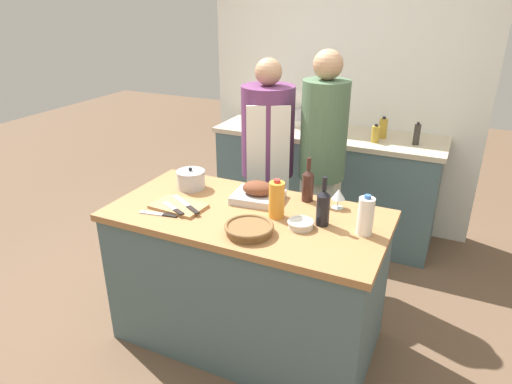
{
  "coord_description": "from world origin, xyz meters",
  "views": [
    {
      "loc": [
        1.02,
        -2.07,
        2.0
      ],
      "look_at": [
        0.0,
        0.12,
        0.95
      ],
      "focal_mm": 32.0,
      "sensor_mm": 36.0,
      "label": 1
    }
  ],
  "objects": [
    {
      "name": "wine_bottle_green",
      "position": [
        0.43,
        0.04,
        0.98
      ],
      "size": [
        0.07,
        0.07,
        0.27
      ],
      "color": "black",
      "rests_on": "kitchen_island"
    },
    {
      "name": "knife_bread",
      "position": [
        -0.43,
        -0.23,
        0.87
      ],
      "size": [
        0.23,
        0.07,
        0.01
      ],
      "color": "#B7B7BC",
      "rests_on": "kitchen_island"
    },
    {
      "name": "person_cook_aproned",
      "position": [
        -0.24,
        0.82,
        0.88
      ],
      "size": [
        0.4,
        0.42,
        1.61
      ],
      "rotation": [
        0.0,
        0.0,
        0.43
      ],
      "color": "beige",
      "rests_on": "ground_plane"
    },
    {
      "name": "roasting_pan",
      "position": [
        -0.01,
        0.17,
        0.91
      ],
      "size": [
        0.31,
        0.27,
        0.12
      ],
      "color": "#BCBCC1",
      "rests_on": "kitchen_island"
    },
    {
      "name": "wicker_basket",
      "position": [
        0.12,
        -0.21,
        0.9
      ],
      "size": [
        0.26,
        0.26,
        0.05
      ],
      "color": "brown",
      "rests_on": "kitchen_island"
    },
    {
      "name": "wine_glass_left",
      "position": [
        0.44,
        0.28,
        0.95
      ],
      "size": [
        0.08,
        0.08,
        0.12
      ],
      "color": "silver",
      "rests_on": "kitchen_island"
    },
    {
      "name": "knife_paring",
      "position": [
        -0.38,
        -0.17,
        0.89
      ],
      "size": [
        0.19,
        0.11,
        0.01
      ],
      "color": "#B7B7BC",
      "rests_on": "cutting_board"
    },
    {
      "name": "person_cook_guest",
      "position": [
        0.17,
        0.84,
        0.94
      ],
      "size": [
        0.32,
        0.32,
        1.68
      ],
      "rotation": [
        0.0,
        0.0,
        0.02
      ],
      "color": "beige",
      "rests_on": "ground_plane"
    },
    {
      "name": "juice_jug",
      "position": [
        0.17,
        0.02,
        0.97
      ],
      "size": [
        0.09,
        0.09,
        0.22
      ],
      "color": "orange",
      "rests_on": "kitchen_island"
    },
    {
      "name": "condiment_bottle_short",
      "position": [
        0.44,
        1.58,
        1.01
      ],
      "size": [
        0.07,
        0.07,
        0.17
      ],
      "color": "#B28E2D",
      "rests_on": "back_counter"
    },
    {
      "name": "kitchen_island",
      "position": [
        0.0,
        0.0,
        0.44
      ],
      "size": [
        1.57,
        0.79,
        0.87
      ],
      "color": "#4C666B",
      "rests_on": "ground_plane"
    },
    {
      "name": "wine_bottle_dark",
      "position": [
        0.25,
        0.3,
        0.97
      ],
      "size": [
        0.07,
        0.07,
        0.27
      ],
      "color": "#381E19",
      "rests_on": "kitchen_island"
    },
    {
      "name": "condiment_bottle_extra",
      "position": [
        0.71,
        1.51,
        1.01
      ],
      "size": [
        0.05,
        0.05,
        0.18
      ],
      "color": "#332D28",
      "rests_on": "back_counter"
    },
    {
      "name": "back_wall",
      "position": [
        0.0,
        1.9,
        1.27
      ],
      "size": [
        2.41,
        0.1,
        2.55
      ],
      "color": "silver",
      "rests_on": "ground_plane"
    },
    {
      "name": "cutting_board",
      "position": [
        -0.39,
        -0.11,
        0.88
      ],
      "size": [
        0.31,
        0.21,
        0.02
      ],
      "color": "#AD7F51",
      "rests_on": "kitchen_island"
    },
    {
      "name": "condiment_bottle_tall",
      "position": [
        0.41,
        1.44,
        0.99
      ],
      "size": [
        0.06,
        0.06,
        0.14
      ],
      "color": "#B28E2D",
      "rests_on": "back_counter"
    },
    {
      "name": "stand_mixer",
      "position": [
        -0.29,
        1.65,
        1.05
      ],
      "size": [
        0.18,
        0.14,
        0.3
      ],
      "color": "silver",
      "rests_on": "back_counter"
    },
    {
      "name": "ground_plane",
      "position": [
        0.0,
        0.0,
        0.0
      ],
      "size": [
        12.0,
        12.0,
        0.0
      ],
      "primitive_type": "plane",
      "color": "brown"
    },
    {
      "name": "milk_jug",
      "position": [
        0.65,
        0.04,
        0.97
      ],
      "size": [
        0.08,
        0.08,
        0.22
      ],
      "color": "white",
      "rests_on": "kitchen_island"
    },
    {
      "name": "knife_chef",
      "position": [
        -0.34,
        -0.1,
        0.89
      ],
      "size": [
        0.27,
        0.17,
        0.01
      ],
      "color": "#B7B7BC",
      "rests_on": "cutting_board"
    },
    {
      "name": "back_counter",
      "position": [
        0.0,
        1.55,
        0.47
      ],
      "size": [
        1.91,
        0.6,
        0.93
      ],
      "color": "#4C666B",
      "rests_on": "ground_plane"
    },
    {
      "name": "mixing_bowl",
      "position": [
        0.33,
        -0.04,
        0.89
      ],
      "size": [
        0.14,
        0.14,
        0.04
      ],
      "color": "beige",
      "rests_on": "kitchen_island"
    },
    {
      "name": "stock_pot",
      "position": [
        -0.48,
        0.17,
        0.93
      ],
      "size": [
        0.18,
        0.18,
        0.14
      ],
      "color": "#B7B7BC",
      "rests_on": "kitchen_island"
    }
  ]
}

